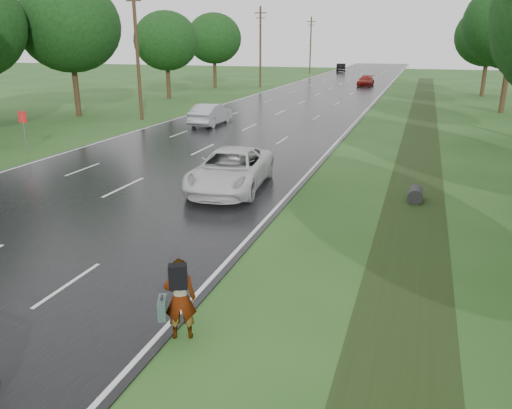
{
  "coord_description": "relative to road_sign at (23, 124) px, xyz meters",
  "views": [
    {
      "loc": [
        11.45,
        -9.12,
        5.79
      ],
      "look_at": [
        7.14,
        3.89,
        1.3
      ],
      "focal_mm": 35.0,
      "sensor_mm": 36.0,
      "label": 1
    }
  ],
  "objects": [
    {
      "name": "edge_stripe_west",
      "position": [
        1.75,
        33.0,
        -1.6
      ],
      "size": [
        0.12,
        180.0,
        0.01
      ],
      "primitive_type": "cube",
      "color": "silver",
      "rests_on": "road"
    },
    {
      "name": "far_car_dark",
      "position": [
        3.86,
        80.87,
        -0.8
      ],
      "size": [
        2.36,
        5.08,
        1.61
      ],
      "primitive_type": "imported",
      "rotation": [
        0.0,
        0.0,
        3.28
      ],
      "color": "black",
      "rests_on": "road"
    },
    {
      "name": "white_pickup",
      "position": [
        12.79,
        -2.77,
        -0.81
      ],
      "size": [
        3.17,
        5.95,
        1.59
      ],
      "primitive_type": "imported",
      "rotation": [
        0.0,
        0.0,
        0.09
      ],
      "color": "silver",
      "rests_on": "road"
    },
    {
      "name": "tree_west_f",
      "position": [
        -6.3,
        41.0,
        4.49
      ],
      "size": [
        7.0,
        7.0,
        9.29
      ],
      "color": "#3D3019",
      "rests_on": "ground"
    },
    {
      "name": "utility_pole_mid",
      "position": [
        -0.7,
        13.0,
        3.55
      ],
      "size": [
        1.6,
        0.26,
        10.0
      ],
      "color": "#3D3019",
      "rests_on": "ground"
    },
    {
      "name": "utility_pole_far",
      "position": [
        -0.7,
        43.0,
        3.55
      ],
      "size": [
        1.6,
        0.26,
        10.0
      ],
      "color": "#3D3019",
      "rests_on": "ground"
    },
    {
      "name": "tree_west_d",
      "position": [
        -5.7,
        27.0,
        4.18
      ],
      "size": [
        6.6,
        6.6,
        8.8
      ],
      "color": "#3D3019",
      "rests_on": "ground"
    },
    {
      "name": "road_sign",
      "position": [
        0.0,
        0.0,
        0.0
      ],
      "size": [
        0.5,
        0.06,
        2.3
      ],
      "color": "slate",
      "rests_on": "ground"
    },
    {
      "name": "silver_sedan",
      "position": [
        5.51,
        12.1,
        -0.83
      ],
      "size": [
        1.67,
        4.67,
        1.53
      ],
      "primitive_type": "imported",
      "rotation": [
        0.0,
        0.0,
        3.15
      ],
      "color": "#9C9FA4",
      "rests_on": "road"
    },
    {
      "name": "road",
      "position": [
        8.5,
        33.0,
        -1.62
      ],
      "size": [
        14.0,
        180.0,
        0.04
      ],
      "primitive_type": "cube",
      "color": "black",
      "rests_on": "ground"
    },
    {
      "name": "utility_pole_distant",
      "position": [
        -0.7,
        73.0,
        3.55
      ],
      "size": [
        1.6,
        0.26,
        10.0
      ],
      "color": "#3D3019",
      "rests_on": "ground"
    },
    {
      "name": "pedestrian",
      "position": [
        15.68,
        -13.16,
        -0.74
      ],
      "size": [
        0.93,
        0.72,
        1.75
      ],
      "rotation": [
        0.0,
        0.0,
        3.55
      ],
      "color": "#A5998C",
      "rests_on": "ground"
    },
    {
      "name": "center_line",
      "position": [
        8.5,
        33.0,
        -1.6
      ],
      "size": [
        0.12,
        180.0,
        0.01
      ],
      "primitive_type": "cube",
      "color": "silver",
      "rests_on": "road"
    },
    {
      "name": "drainage_ditch",
      "position": [
        20.0,
        6.71,
        -1.61
      ],
      "size": [
        2.2,
        120.0,
        0.56
      ],
      "color": "#203213",
      "rests_on": "ground"
    },
    {
      "name": "far_car_red",
      "position": [
        12.31,
        49.04,
        -0.94
      ],
      "size": [
        2.04,
        4.65,
        1.33
      ],
      "primitive_type": "imported",
      "rotation": [
        0.0,
        0.0,
        -0.04
      ],
      "color": "maroon",
      "rests_on": "road"
    },
    {
      "name": "tree_west_c",
      "position": [
        -6.5,
        13.0,
        5.27
      ],
      "size": [
        7.8,
        7.8,
        10.43
      ],
      "color": "#3D3019",
      "rests_on": "ground"
    },
    {
      "name": "edge_stripe_east",
      "position": [
        15.25,
        33.0,
        -1.6
      ],
      "size": [
        0.12,
        180.0,
        0.01
      ],
      "primitive_type": "cube",
      "color": "silver",
      "rests_on": "road"
    },
    {
      "name": "tree_east_f",
      "position": [
        26.0,
        40.0,
        4.73
      ],
      "size": [
        7.2,
        7.2,
        9.62
      ],
      "color": "#3D3019",
      "rests_on": "ground"
    }
  ]
}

